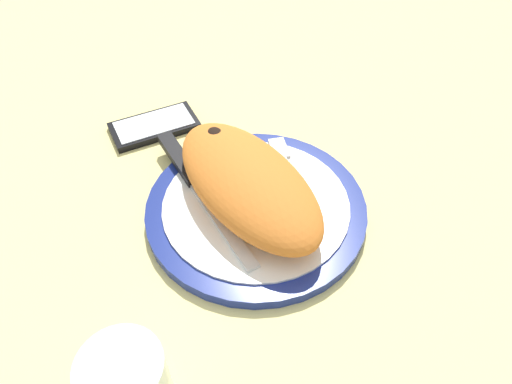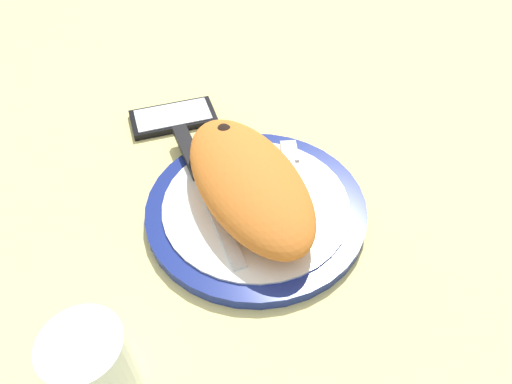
{
  "view_description": "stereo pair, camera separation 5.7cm",
  "coord_description": "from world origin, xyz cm",
  "px_view_note": "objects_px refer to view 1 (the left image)",
  "views": [
    {
      "loc": [
        -35.95,
        14.4,
        45.1
      ],
      "look_at": [
        0.0,
        0.0,
        3.78
      ],
      "focal_mm": 33.15,
      "sensor_mm": 36.0,
      "label": 1
    },
    {
      "loc": [
        -37.66,
        9.01,
        45.1
      ],
      "look_at": [
        0.0,
        0.0,
        3.78
      ],
      "focal_mm": 33.15,
      "sensor_mm": 36.0,
      "label": 2
    }
  ],
  "objects_px": {
    "calzone": "(248,182)",
    "fork": "(287,170)",
    "smartphone": "(154,126)",
    "knife": "(190,174)",
    "plate": "(256,208)"
  },
  "relations": [
    {
      "from": "calzone",
      "to": "fork",
      "type": "height_order",
      "value": "calzone"
    },
    {
      "from": "smartphone",
      "to": "calzone",
      "type": "bearing_deg",
      "value": -160.08
    },
    {
      "from": "knife",
      "to": "plate",
      "type": "bearing_deg",
      "value": -139.8
    },
    {
      "from": "knife",
      "to": "smartphone",
      "type": "height_order",
      "value": "knife"
    },
    {
      "from": "knife",
      "to": "smartphone",
      "type": "distance_m",
      "value": 0.14
    },
    {
      "from": "calzone",
      "to": "knife",
      "type": "relative_size",
      "value": 1.05
    },
    {
      "from": "knife",
      "to": "smartphone",
      "type": "bearing_deg",
      "value": 7.13
    },
    {
      "from": "plate",
      "to": "fork",
      "type": "height_order",
      "value": "fork"
    },
    {
      "from": "knife",
      "to": "smartphone",
      "type": "xyz_separation_m",
      "value": [
        0.14,
        0.02,
        -0.02
      ]
    },
    {
      "from": "knife",
      "to": "fork",
      "type": "bearing_deg",
      "value": -107.04
    },
    {
      "from": "calzone",
      "to": "smartphone",
      "type": "xyz_separation_m",
      "value": [
        0.2,
        0.07,
        -0.04
      ]
    },
    {
      "from": "plate",
      "to": "calzone",
      "type": "relative_size",
      "value": 1.03
    },
    {
      "from": "plate",
      "to": "smartphone",
      "type": "height_order",
      "value": "plate"
    },
    {
      "from": "fork",
      "to": "knife",
      "type": "height_order",
      "value": "knife"
    },
    {
      "from": "calzone",
      "to": "smartphone",
      "type": "height_order",
      "value": "calzone"
    }
  ]
}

